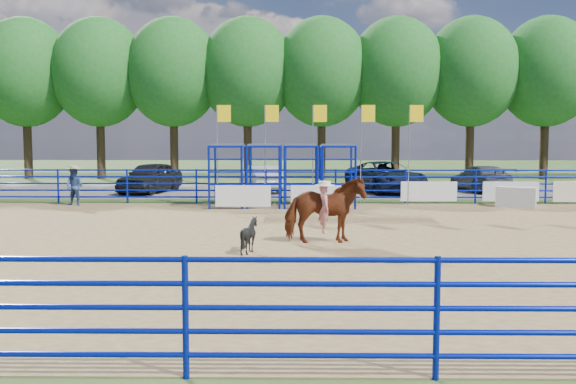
# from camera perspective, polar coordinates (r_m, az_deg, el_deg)

# --- Properties ---
(ground) EXTENTS (120.00, 120.00, 0.00)m
(ground) POSITION_cam_1_polar(r_m,az_deg,el_deg) (17.81, 6.17, -4.46)
(ground) COLOR #3E5A24
(ground) RESTS_ON ground
(arena_dirt) EXTENTS (30.00, 20.00, 0.02)m
(arena_dirt) POSITION_cam_1_polar(r_m,az_deg,el_deg) (17.81, 6.17, -4.43)
(arena_dirt) COLOR #9B7D4D
(arena_dirt) RESTS_ON ground
(gravel_strip) EXTENTS (40.00, 10.00, 0.01)m
(gravel_strip) POSITION_cam_1_polar(r_m,az_deg,el_deg) (34.65, 3.54, 0.17)
(gravel_strip) COLOR slate
(gravel_strip) RESTS_ON ground
(announcer_table) EXTENTS (1.70, 1.27, 0.82)m
(announcer_table) POSITION_cam_1_polar(r_m,az_deg,el_deg) (27.88, 19.61, -0.41)
(announcer_table) COLOR silver
(announcer_table) RESTS_ON arena_dirt
(horse_and_rider) EXTENTS (2.23, 1.23, 2.34)m
(horse_and_rider) POSITION_cam_1_polar(r_m,az_deg,el_deg) (17.36, 3.27, -1.46)
(horse_and_rider) COLOR maroon
(horse_and_rider) RESTS_ON arena_dirt
(calf) EXTENTS (1.05, 1.02, 0.87)m
(calf) POSITION_cam_1_polar(r_m,az_deg,el_deg) (16.01, -3.45, -3.85)
(calf) COLOR black
(calf) RESTS_ON arena_dirt
(spectator_cowboy) EXTENTS (0.88, 0.76, 1.64)m
(spectator_cowboy) POSITION_cam_1_polar(r_m,az_deg,el_deg) (28.23, -18.46, 0.54)
(spectator_cowboy) COLOR navy
(spectator_cowboy) RESTS_ON arena_dirt
(car_a) EXTENTS (2.97, 4.96, 1.58)m
(car_a) POSITION_cam_1_polar(r_m,az_deg,el_deg) (33.76, -12.14, 1.29)
(car_a) COLOR black
(car_a) RESTS_ON gravel_strip
(car_b) EXTENTS (2.61, 4.45, 1.39)m
(car_b) POSITION_cam_1_polar(r_m,az_deg,el_deg) (33.50, -2.44, 1.20)
(car_b) COLOR #9A9DA3
(car_b) RESTS_ON gravel_strip
(car_c) EXTENTS (4.21, 6.22, 1.58)m
(car_c) POSITION_cam_1_polar(r_m,az_deg,el_deg) (33.69, 8.67, 1.34)
(car_c) COLOR #151B36
(car_c) RESTS_ON gravel_strip
(car_d) EXTENTS (2.58, 4.92, 1.36)m
(car_d) POSITION_cam_1_polar(r_m,az_deg,el_deg) (35.24, 16.77, 1.16)
(car_d) COLOR #5C5C5F
(car_d) RESTS_ON gravel_strip
(perimeter_fence) EXTENTS (30.10, 20.10, 1.50)m
(perimeter_fence) POSITION_cam_1_polar(r_m,az_deg,el_deg) (17.70, 6.19, -2.06)
(perimeter_fence) COLOR #0819AE
(perimeter_fence) RESTS_ON ground
(chute_assembly) EXTENTS (19.32, 2.41, 4.20)m
(chute_assembly) POSITION_cam_1_polar(r_m,az_deg,el_deg) (26.38, 0.28, 1.40)
(chute_assembly) COLOR #0819AE
(chute_assembly) RESTS_ON ground
(treeline) EXTENTS (56.40, 6.40, 11.24)m
(treeline) POSITION_cam_1_polar(r_m,az_deg,el_deg) (43.77, 3.02, 11.05)
(treeline) COLOR #3F2B19
(treeline) RESTS_ON ground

